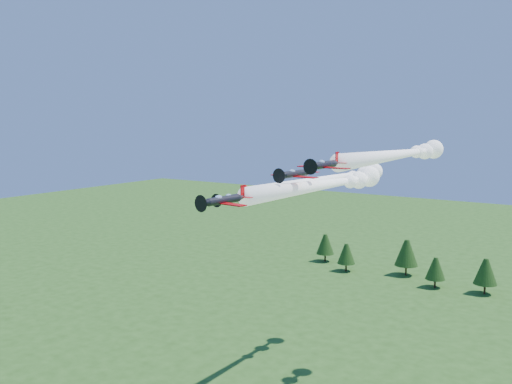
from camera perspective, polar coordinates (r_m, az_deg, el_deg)
The scene contains 5 objects.
plane_lead at distance 91.71m, azimuth 7.26°, elevation 0.82°, with size 10.35×43.35×3.70m.
plane_left at distance 113.41m, azimuth 7.49°, elevation 1.31°, with size 7.10×59.41×3.70m.
plane_right at distance 101.78m, azimuth 14.44°, elevation 3.71°, with size 7.30×51.55×3.70m.
plane_slot at distance 83.95m, azimuth 3.97°, elevation 1.82°, with size 7.80×8.46×2.73m.
treeline at distance 184.88m, azimuth 24.24°, elevation -7.36°, with size 141.57×19.50×11.91m.
Camera 1 is at (42.38, -67.07, 51.44)m, focal length 40.00 mm.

